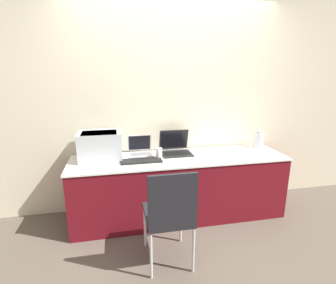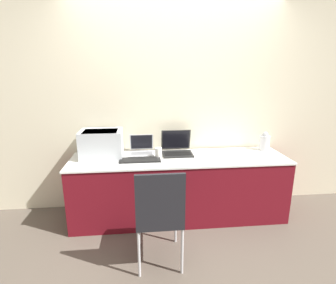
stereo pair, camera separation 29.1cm
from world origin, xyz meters
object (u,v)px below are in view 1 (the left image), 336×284
printer (100,145)px  metal_pitcher (258,140)px  coffee_cup (159,153)px  external_keyboard (141,161)px  chair (169,211)px  laptop_right (176,148)px  laptop_left (140,150)px

printer → metal_pitcher: 1.98m
coffee_cup → metal_pitcher: 1.35m
external_keyboard → chair: chair is taller
laptop_right → chair: 1.04m
laptop_right → external_keyboard: 0.50m
laptop_left → coffee_cup: 0.27m
external_keyboard → metal_pitcher: 1.57m
external_keyboard → metal_pitcher: metal_pitcher is taller
printer → laptop_left: printer is taller
laptop_right → laptop_left: bearing=174.1°
metal_pitcher → external_keyboard: bearing=-170.7°
laptop_left → printer: bearing=-168.5°
laptop_right → coffee_cup: 0.28m
laptop_right → metal_pitcher: bearing=1.4°
printer → external_keyboard: bearing=-22.4°
laptop_right → chair: laptop_right is taller
laptop_right → metal_pitcher: (1.10, 0.03, 0.04)m
metal_pitcher → laptop_left: bearing=179.4°
laptop_right → printer: bearing=-176.8°
printer → coffee_cup: (0.64, -0.11, -0.11)m
laptop_left → coffee_cup: (0.19, -0.20, 0.01)m
laptop_right → external_keyboard: laptop_right is taller
laptop_left → chair: (0.14, -1.01, -0.25)m
coffee_cup → chair: 0.86m
metal_pitcher → chair: size_ratio=0.25×
external_keyboard → laptop_right: bearing=27.4°
external_keyboard → chair: (0.16, -0.74, -0.21)m
laptop_right → chair: (-0.28, -0.97, -0.26)m
printer → chair: printer is taller
laptop_left → metal_pitcher: size_ratio=1.22×
external_keyboard → metal_pitcher: size_ratio=1.91×
external_keyboard → printer: bearing=157.6°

